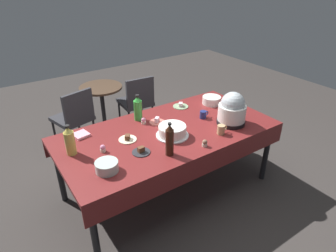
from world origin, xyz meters
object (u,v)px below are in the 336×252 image
Objects in this scene: dessert_plate_sage at (181,106)px; cupcake_lemon at (144,121)px; cupcake_cocoa at (205,143)px; cupcake_berry at (103,148)px; glass_salad_bowl at (107,166)px; dessert_plate_cream at (128,139)px; dessert_plate_charcoal at (141,151)px; maroon_chair_left at (75,115)px; potluck_table at (168,136)px; soda_bottle_ginger_ale at (70,141)px; soda_bottle_lime_soda at (138,108)px; ceramic_snack_bowl at (212,100)px; slow_cooker at (232,110)px; coffee_mug_navy at (203,115)px; frosted_layer_cake at (172,131)px; dessert_plate_coral at (157,121)px; coffee_mug_tan at (221,130)px; round_cafe_table at (102,101)px; maroon_chair_right at (137,100)px; soda_bottle_cola at (170,140)px.

dessert_plate_sage is 0.58m from cupcake_lemon.
cupcake_berry is at bearing 151.39° from cupcake_cocoa.
glass_salad_bowl reaches higher than dessert_plate_cream.
dessert_plate_charcoal is 1.62m from maroon_chair_left.
soda_bottle_ginger_ale is (-0.94, 0.13, 0.19)m from potluck_table.
cupcake_cocoa is (0.81, -0.44, 0.00)m from cupcake_berry.
soda_bottle_lime_soda is 1.16m from maroon_chair_left.
maroon_chair_left is at bearing 109.60° from cupcake_lemon.
dessert_plate_sage is 0.92m from dessert_plate_cream.
soda_bottle_lime_soda reaches higher than dessert_plate_charcoal.
potluck_table is at bearing -162.69° from ceramic_snack_bowl.
slow_cooker is 3.14× the size of coffee_mug_navy.
slow_cooker is (0.63, -0.24, 0.22)m from potluck_table.
dessert_plate_sage is at bearing 46.92° from frosted_layer_cake.
coffee_mug_tan reaches higher than dessert_plate_coral.
cupcake_lemon is (-0.57, -0.12, 0.02)m from dessert_plate_sage.
potluck_table is 12.75× the size of dessert_plate_cream.
coffee_mug_navy reaches higher than round_cafe_table.
maroon_chair_left is 0.53m from round_cafe_table.
dessert_plate_coral is 0.68m from coffee_mug_tan.
dessert_plate_sage is 1.04m from maroon_chair_right.
potluck_table is at bearing 77.37° from frosted_layer_cake.
cupcake_berry is 0.68m from soda_bottle_lime_soda.
ceramic_snack_bowl is 1.35× the size of dessert_plate_charcoal.
dessert_plate_coral is (-0.63, 0.45, -0.14)m from slow_cooker.
soda_bottle_cola is at bearing -65.60° from dessert_plate_cream.
cupcake_cocoa is at bearing -11.92° from soda_bottle_cola.
round_cafe_table is at bearing 86.62° from cupcake_lemon.
cupcake_berry is 1.79m from maroon_chair_right.
slow_cooker is at bearing -81.66° from maroon_chair_right.
slow_cooker is at bearing -54.53° from maroon_chair_left.
cupcake_lemon is (0.65, 0.54, -0.01)m from glass_salad_bowl.
glass_salad_bowl is 0.91m from cupcake_cocoa.
frosted_layer_cake is 2.89× the size of coffee_mug_navy.
soda_bottle_ginger_ale is at bearing 151.67° from cupcake_cocoa.
dessert_plate_charcoal is 0.29m from soda_bottle_cola.
round_cafe_table is at bearing 68.08° from cupcake_berry.
ceramic_snack_bowl is 0.77× the size of soda_bottle_lime_soda.
soda_bottle_lime_soda is at bearing 46.91° from dessert_plate_cream.
potluck_table is 0.59m from dessert_plate_sage.
glass_salad_bowl reaches higher than potluck_table.
soda_bottle_cola is at bearing -80.24° from maroon_chair_left.
dessert_plate_cream is at bearing -145.42° from cupcake_lemon.
soda_bottle_ginger_ale is (-1.05, 0.57, 0.10)m from cupcake_cocoa.
glass_salad_bowl is 1.15× the size of dessert_plate_charcoal.
maroon_chair_left is at bearing 81.43° from glass_salad_bowl.
coffee_mug_tan is (0.82, -0.15, 0.03)m from dessert_plate_charcoal.
coffee_mug_navy is at bearing -86.77° from maroon_chair_right.
cupcake_lemon is 0.65m from coffee_mug_navy.
cupcake_lemon is at bearing 105.41° from frosted_layer_cake.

